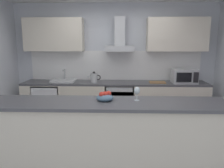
{
  "coord_description": "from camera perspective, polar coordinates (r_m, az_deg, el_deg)",
  "views": [
    {
      "loc": [
        0.1,
        -3.22,
        1.75
      ],
      "look_at": [
        -0.02,
        0.43,
        1.05
      ],
      "focal_mm": 35.12,
      "sensor_mm": 36.0,
      "label": 1
    }
  ],
  "objects": [
    {
      "name": "range_hood",
      "position": [
        4.77,
        2.02,
        11.26
      ],
      "size": [
        0.62,
        0.45,
        0.72
      ],
      "color": "#B7BABC"
    },
    {
      "name": "counter_back",
      "position": [
        4.84,
        0.7,
        -4.74
      ],
      "size": [
        3.96,
        0.6,
        0.9
      ],
      "color": "beige",
      "rests_on": "ground"
    },
    {
      "name": "refrigerator",
      "position": [
        5.07,
        -16.06,
        -4.77
      ],
      "size": [
        0.58,
        0.6,
        0.85
      ],
      "color": "white",
      "rests_on": "ground"
    },
    {
      "name": "backsplash_tile",
      "position": [
        5.0,
        0.8,
        4.85
      ],
      "size": [
        3.82,
        0.02,
        0.66
      ],
      "primitive_type": "cube",
      "color": "white"
    },
    {
      "name": "counter_island",
      "position": [
        2.93,
        -1.83,
        -14.16
      ],
      "size": [
        3.12,
        0.64,
        1.01
      ],
      "color": "beige",
      "rests_on": "ground"
    },
    {
      "name": "chopping_board",
      "position": [
        4.76,
        11.74,
        0.44
      ],
      "size": [
        0.35,
        0.24,
        0.02
      ],
      "primitive_type": "cube",
      "rotation": [
        0.0,
        0.0,
        -0.05
      ],
      "color": "#9E7247",
      "rests_on": "counter_back"
    },
    {
      "name": "oven",
      "position": [
        4.82,
        1.92,
        -4.72
      ],
      "size": [
        0.6,
        0.62,
        0.8
      ],
      "color": "slate",
      "rests_on": "ground"
    },
    {
      "name": "fruit_bowl",
      "position": [
        2.81,
        -1.84,
        -3.41
      ],
      "size": [
        0.22,
        0.22,
        0.13
      ],
      "color": "slate",
      "rests_on": "counter_island"
    },
    {
      "name": "wall_back",
      "position": [
        5.07,
        0.82,
        5.73
      ],
      "size": [
        5.5,
        0.12,
        2.6
      ],
      "primitive_type": "cube",
      "color": "silver",
      "rests_on": "ground"
    },
    {
      "name": "upper_cabinets",
      "position": [
        4.82,
        0.78,
        12.72
      ],
      "size": [
        3.91,
        0.32,
        0.7
      ],
      "color": "beige"
    },
    {
      "name": "wine_glass",
      "position": [
        2.81,
        6.52,
        -1.84
      ],
      "size": [
        0.08,
        0.08,
        0.18
      ],
      "color": "silver",
      "rests_on": "counter_island"
    },
    {
      "name": "kettle",
      "position": [
        4.7,
        -4.7,
        1.67
      ],
      "size": [
        0.29,
        0.15,
        0.24
      ],
      "color": "#B7BABC",
      "rests_on": "counter_back"
    },
    {
      "name": "microwave",
      "position": [
        4.86,
        18.32,
        1.99
      ],
      "size": [
        0.5,
        0.38,
        0.3
      ],
      "color": "#B7BABC",
      "rests_on": "counter_back"
    },
    {
      "name": "ground",
      "position": [
        3.67,
        0.15,
        -17.8
      ],
      "size": [
        5.5,
        4.53,
        0.02
      ],
      "primitive_type": "cube",
      "color": "gray"
    },
    {
      "name": "sink",
      "position": [
        4.88,
        -12.49,
        0.86
      ],
      "size": [
        0.5,
        0.4,
        0.26
      ],
      "color": "silver",
      "rests_on": "counter_back"
    }
  ]
}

